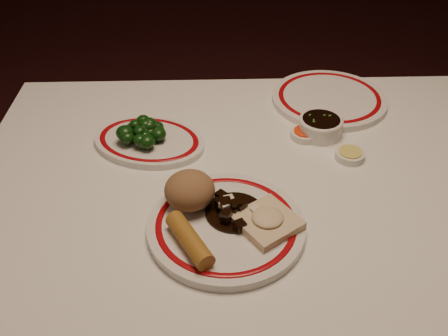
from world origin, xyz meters
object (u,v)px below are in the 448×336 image
spring_roll (190,240)px  broccoli_plate (149,141)px  stirfry_heap (233,210)px  dining_table (258,217)px  rice_mound (190,190)px  broccoli_pile (145,132)px  soy_bowl (320,127)px  main_plate (226,226)px  fried_wonton (267,221)px

spring_roll → broccoli_plate: (-0.10, 0.33, -0.03)m
stirfry_heap → dining_table: bearing=60.6°
rice_mound → broccoli_pile: size_ratio=0.87×
dining_table → rice_mound: bearing=-151.0°
spring_roll → broccoli_pile: bearing=79.8°
stirfry_heap → soy_bowl: size_ratio=1.13×
broccoli_pile → spring_roll: bearing=-72.1°
spring_roll → stirfry_heap: spring_roll is taller
main_plate → rice_mound: size_ratio=3.48×
dining_table → broccoli_pile: bearing=149.9°
broccoli_plate → dining_table: bearing=-31.8°
main_plate → broccoli_pile: bearing=122.2°
rice_mound → main_plate: bearing=-39.0°
dining_table → spring_roll: 0.26m
main_plate → rice_mound: rice_mound is taller
fried_wonton → rice_mound: bearing=156.3°
fried_wonton → spring_roll: bearing=-160.6°
main_plate → fried_wonton: size_ratio=2.38×
stirfry_heap → fried_wonton: bearing=-27.1°
fried_wonton → broccoli_pile: 0.37m
broccoli_pile → soy_bowl: size_ratio=1.10×
fried_wonton → broccoli_plate: 0.37m
rice_mound → broccoli_plate: size_ratio=0.31×
main_plate → broccoli_plate: size_ratio=1.08×
fried_wonton → stirfry_heap: (-0.06, 0.03, -0.00)m
main_plate → broccoli_pile: size_ratio=3.02×
spring_roll → broccoli_plate: bearing=78.5°
dining_table → rice_mound: rice_mound is taller
stirfry_heap → main_plate: bearing=-119.2°
fried_wonton → stirfry_heap: bearing=152.9°
dining_table → broccoli_plate: 0.30m
rice_mound → fried_wonton: size_ratio=0.69×
fried_wonton → stirfry_heap: stirfry_heap is taller
main_plate → stirfry_heap: stirfry_heap is taller
soy_bowl → main_plate: bearing=-126.7°
dining_table → stirfry_heap: size_ratio=10.67×
main_plate → fried_wonton: 0.08m
dining_table → spring_roll: size_ratio=9.79×
stirfry_heap → broccoli_plate: (-0.18, 0.25, -0.02)m
broccoli_plate → fried_wonton: bearing=-50.2°
spring_roll → broccoli_pile: (-0.11, 0.33, 0.00)m
dining_table → main_plate: size_ratio=3.66×
rice_mound → fried_wonton: bearing=-23.7°
fried_wonton → main_plate: bearing=173.9°
broccoli_pile → fried_wonton: bearing=-48.8°
stirfry_heap → broccoli_plate: bearing=124.8°
main_plate → stirfry_heap: (0.01, 0.02, 0.02)m
dining_table → broccoli_plate: broccoli_plate is taller
fried_wonton → soy_bowl: 0.35m
spring_roll → broccoli_pile: size_ratio=1.13×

